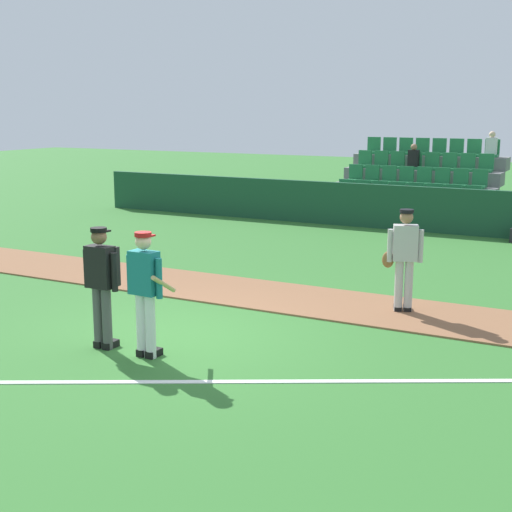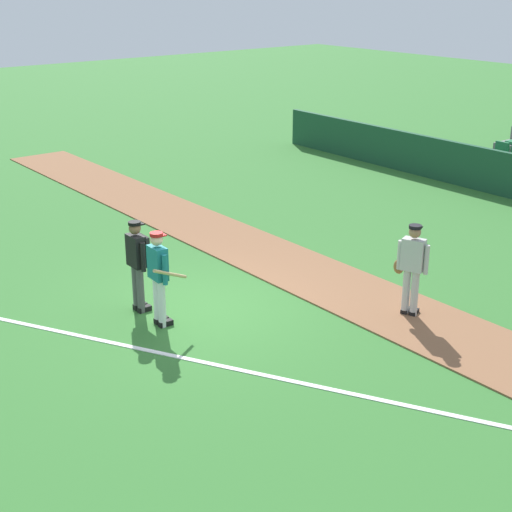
# 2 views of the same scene
# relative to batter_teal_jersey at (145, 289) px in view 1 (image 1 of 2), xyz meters

# --- Properties ---
(ground_plane) EXTENTS (80.00, 80.00, 0.00)m
(ground_plane) POSITION_rel_batter_teal_jersey_xyz_m (-0.20, 0.93, -0.97)
(ground_plane) COLOR #33702D
(infield_dirt_path) EXTENTS (28.00, 1.95, 0.03)m
(infield_dirt_path) POSITION_rel_batter_teal_jersey_xyz_m (-0.20, 3.73, -0.95)
(infield_dirt_path) COLOR brown
(infield_dirt_path) RESTS_ON ground
(foul_line_chalk) EXTENTS (10.60, 5.80, 0.01)m
(foul_line_chalk) POSITION_rel_batter_teal_jersey_xyz_m (2.80, 0.43, -0.96)
(foul_line_chalk) COLOR white
(foul_line_chalk) RESTS_ON ground
(dugout_fence) EXTENTS (20.00, 0.16, 1.26)m
(dugout_fence) POSITION_rel_batter_teal_jersey_xyz_m (-0.20, 12.04, -0.34)
(dugout_fence) COLOR #19472D
(dugout_fence) RESTS_ON ground
(stadium_bleachers) EXTENTS (5.00, 3.80, 2.70)m
(stadium_bleachers) POSITION_rel_batter_teal_jersey_xyz_m (-0.19, 14.35, -0.23)
(stadium_bleachers) COLOR slate
(stadium_bleachers) RESTS_ON ground
(batter_teal_jersey) EXTENTS (0.68, 0.79, 1.76)m
(batter_teal_jersey) POSITION_rel_batter_teal_jersey_xyz_m (0.00, 0.00, 0.00)
(batter_teal_jersey) COLOR white
(batter_teal_jersey) RESTS_ON ground
(umpire_home_plate) EXTENTS (0.59, 0.31, 1.76)m
(umpire_home_plate) POSITION_rel_batter_teal_jersey_xyz_m (-0.78, 0.03, 0.03)
(umpire_home_plate) COLOR #4C4C4C
(umpire_home_plate) RESTS_ON ground
(runner_grey_jersey) EXTENTS (0.66, 0.40, 1.76)m
(runner_grey_jersey) POSITION_rel_batter_teal_jersey_xyz_m (2.48, 3.82, -0.01)
(runner_grey_jersey) COLOR #B2B2B2
(runner_grey_jersey) RESTS_ON ground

